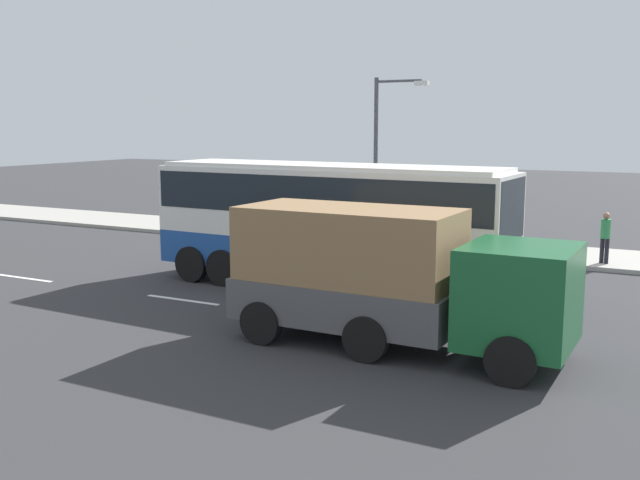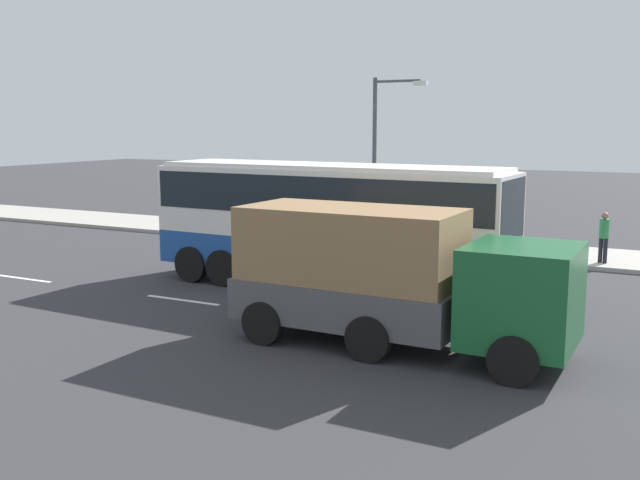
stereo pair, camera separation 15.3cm
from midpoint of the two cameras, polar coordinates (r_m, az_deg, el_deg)
ground_plane at (r=21.36m, az=-2.23°, el=-3.84°), size 120.00×120.00×0.00m
sidewalk_curb at (r=29.14m, az=6.17°, el=-0.24°), size 80.00×4.00×0.15m
lane_centreline at (r=22.91m, az=-18.78°, el=-3.43°), size 27.76×0.16×0.01m
coach_bus at (r=20.94m, az=0.46°, el=2.17°), size 10.73×3.02×3.65m
cargo_truck at (r=15.56m, az=5.37°, el=-2.73°), size 7.29×2.64×2.99m
pedestrian_near_curb at (r=26.05m, az=21.29°, el=0.47°), size 0.32×0.32×1.73m
pedestrian_at_crossing at (r=29.79m, az=-2.98°, el=2.09°), size 0.32×0.32×1.73m
street_lamp at (r=27.70m, az=4.63°, el=7.21°), size 2.11×0.24×6.36m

